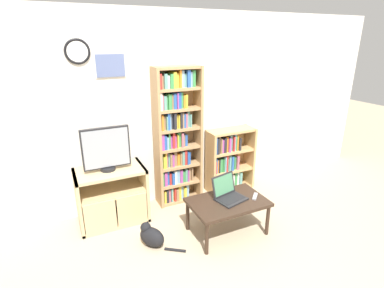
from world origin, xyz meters
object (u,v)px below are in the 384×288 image
Objects in this scene: bookshelf_short at (227,161)px; coffee_table at (228,204)px; bookshelf_tall at (175,137)px; tv_stand at (112,196)px; remote_near_laptop at (255,196)px; laptop at (228,193)px; cat at (151,236)px; television at (106,149)px.

coffee_table is at bearing -120.76° from bookshelf_short.
tv_stand is at bearing -170.65° from bookshelf_tall.
bookshelf_tall is 0.97m from bookshelf_short.
laptop is at bearing 23.43° from remote_near_laptop.
cat is (-1.25, 0.22, -0.32)m from remote_near_laptop.
laptop is 0.85× the size of cat.
television is at bearing 134.15° from laptop.
television is at bearing 14.45° from remote_near_laptop.
television is 1.88m from remote_near_laptop.
bookshelf_tall reaches higher than television.
television reaches higher than tv_stand.
television is 1.55m from laptop.
remote_near_laptop reaches higher than cat.
remote_near_laptop reaches higher than coffee_table.
cat is at bearing -67.26° from tv_stand.
laptop is at bearing -120.77° from bookshelf_short.
bookshelf_tall is 1.98× the size of bookshelf_short.
bookshelf_tall is (0.94, 0.15, 0.60)m from tv_stand.
television reaches higher than cat.
cat is at bearing 170.39° from coffee_table.
tv_stand is 1.13m from bookshelf_tall.
remote_near_laptop is at bearing -11.29° from coffee_table.
coffee_table reaches higher than cat.
cat is at bearing 160.51° from laptop.
laptop is 1.02m from cat.
coffee_table is (0.25, -0.98, -0.58)m from bookshelf_tall.
remote_near_laptop is (0.31, -0.12, -0.06)m from laptop.
remote_near_laptop is (0.34, -0.07, 0.06)m from coffee_table.
laptop reaches higher than coffee_table.
bookshelf_tall is at bearing 8.56° from television.
laptop is at bearing 59.47° from coffee_table.
bookshelf_short is (1.79, 0.13, -0.52)m from television.
television is at bearing 145.12° from coffee_table.
bookshelf_short reaches higher than laptop.
bookshelf_short is 2.40× the size of laptop.
tv_stand is at bearing 145.20° from coffee_table.
bookshelf_short is 1.13m from coffee_table.
tv_stand is 0.93× the size of coffee_table.
coffee_table is 0.96m from cat.
bookshelf_short is at bearing -0.81° from bookshelf_tall.
tv_stand is 1.78m from bookshelf_short.
bookshelf_tall is 4.76× the size of laptop.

